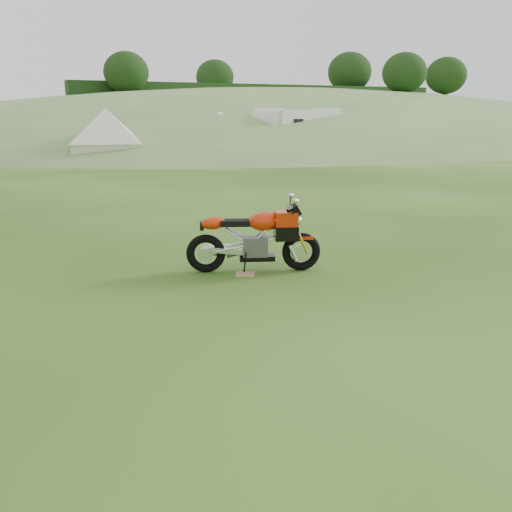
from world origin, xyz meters
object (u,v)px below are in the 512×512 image
plywood_board (245,274)px  tent_right (220,131)px  sport_motorcycle (254,234)px  tent_mid (107,134)px  caravan (298,132)px

plywood_board → tent_right: (9.05, 19.54, 1.16)m
plywood_board → tent_right: 21.56m
sport_motorcycle → plywood_board: bearing=-126.9°
plywood_board → tent_mid: (3.01, 18.41, 1.20)m
sport_motorcycle → tent_right: size_ratio=0.70×
plywood_board → tent_right: size_ratio=0.10×
sport_motorcycle → plywood_board: size_ratio=6.87×
plywood_board → tent_mid: size_ratio=0.10×
sport_motorcycle → caravan: caravan is taller
sport_motorcycle → tent_right: tent_right is taller
tent_mid → sport_motorcycle: bearing=-80.5°
sport_motorcycle → tent_mid: tent_mid is taller
tent_mid → tent_right: tent_mid is taller
sport_motorcycle → tent_mid: (2.80, 18.30, 0.65)m
plywood_board → tent_right: bearing=65.1°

